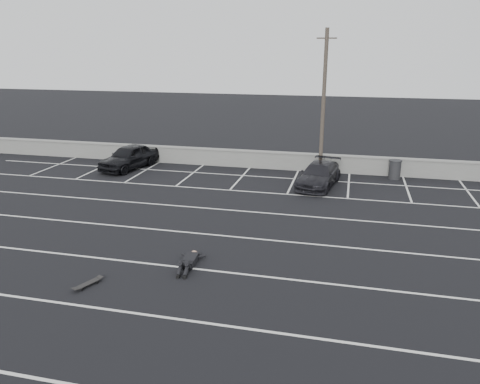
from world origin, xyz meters
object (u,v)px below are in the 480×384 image
(car_right, at_px, (319,175))
(trash_bin, at_px, (395,169))
(person, at_px, (191,256))
(utility_pole, at_px, (323,104))
(car_left, at_px, (129,157))
(skateboard, at_px, (88,284))

(car_right, distance_m, trash_bin, 4.71)
(car_right, bearing_deg, person, -98.96)
(car_right, relative_size, person, 1.78)
(trash_bin, bearing_deg, utility_pole, -178.52)
(utility_pole, bearing_deg, car_right, -87.56)
(car_left, height_order, person, car_left)
(utility_pole, xyz_separation_m, person, (-3.45, -12.78, -3.88))
(car_right, bearing_deg, skateboard, -105.73)
(person, xyz_separation_m, skateboard, (-2.56, -2.33, -0.15))
(person, bearing_deg, trash_bin, 55.15)
(skateboard, bearing_deg, trash_bin, 78.35)
(person, bearing_deg, utility_pole, 70.56)
(car_right, xyz_separation_m, trash_bin, (4.05, 2.42, -0.07))
(car_right, xyz_separation_m, skateboard, (-6.11, -12.80, -0.54))
(person, height_order, skateboard, person)
(car_left, height_order, utility_pole, utility_pole)
(car_right, height_order, skateboard, car_right)
(car_right, bearing_deg, utility_pole, 102.22)
(utility_pole, height_order, skateboard, utility_pole)
(utility_pole, height_order, person, utility_pole)
(car_left, xyz_separation_m, utility_pole, (11.46, 1.20, 3.38))
(car_left, height_order, skateboard, car_left)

